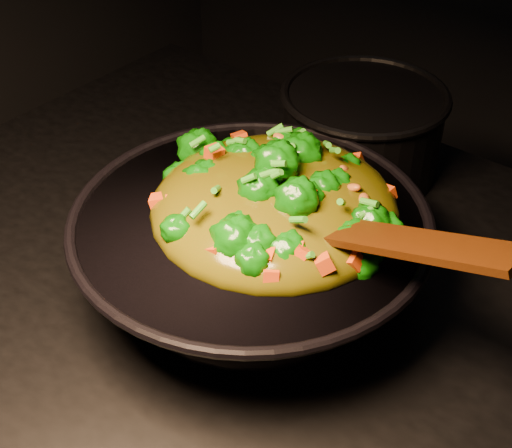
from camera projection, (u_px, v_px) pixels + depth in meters
The scene contains 4 objects.
wok at pixel (251, 256), 0.87m from camera, with size 0.41×0.41×0.12m, color black, non-canonical shape.
stir_fry at pixel (275, 176), 0.81m from camera, with size 0.29×0.29×0.10m, color #0E6207, non-canonical shape.
spatula at pixel (376, 238), 0.72m from camera, with size 0.32×0.05×0.01m, color #3D1407.
back_pot at pixel (361, 131), 1.08m from camera, with size 0.24×0.24×0.14m, color black.
Camera 1 is at (0.41, -0.53, 1.53)m, focal length 50.00 mm.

